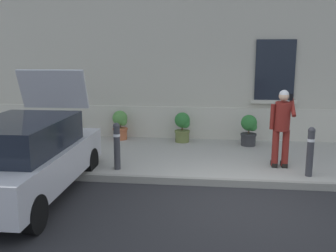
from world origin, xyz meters
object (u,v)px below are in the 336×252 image
at_px(hatchback_car_silver, 25,156).
at_px(planter_olive, 183,126).
at_px(bollard_near_person, 310,150).
at_px(planter_charcoal, 249,129).
at_px(bollard_far_left, 117,144).
at_px(planter_terracotta, 120,124).
at_px(person_on_phone, 282,124).
at_px(planter_cream, 55,125).

xyz_separation_m(hatchback_car_silver, planter_olive, (2.62, 4.17, -0.19)).
xyz_separation_m(bollard_near_person, planter_charcoal, (-1.01, 2.54, -0.11)).
relative_size(bollard_near_person, bollard_far_left, 1.00).
height_order(planter_terracotta, planter_olive, same).
bearing_deg(hatchback_car_silver, person_on_phone, 21.49).
relative_size(bollard_far_left, planter_charcoal, 1.22).
height_order(hatchback_car_silver, person_on_phone, hatchback_car_silver).
bearing_deg(planter_cream, bollard_far_left, -44.85).
height_order(person_on_phone, planter_charcoal, person_on_phone).
height_order(hatchback_car_silver, planter_charcoal, hatchback_car_silver).
distance_m(bollard_far_left, planter_olive, 3.01).
relative_size(planter_cream, planter_charcoal, 1.00).
distance_m(bollard_far_left, planter_charcoal, 3.99).
height_order(bollard_far_left, planter_cream, bollard_far_left).
relative_size(bollard_near_person, person_on_phone, 0.60).
xyz_separation_m(hatchback_car_silver, bollard_far_left, (1.39, 1.42, -0.09)).
xyz_separation_m(hatchback_car_silver, planter_charcoal, (4.47, 3.96, -0.19)).
bearing_deg(person_on_phone, planter_terracotta, 151.08).
distance_m(person_on_phone, planter_charcoal, 2.14).
relative_size(hatchback_car_silver, planter_terracotta, 4.76).
xyz_separation_m(hatchback_car_silver, bollard_near_person, (5.48, 1.42, -0.09)).
distance_m(planter_cream, planter_olive, 3.72).
xyz_separation_m(bollard_far_left, planter_terracotta, (-0.63, 2.87, -0.11)).
height_order(planter_olive, planter_charcoal, same).
distance_m(bollard_near_person, bollard_far_left, 4.09).
bearing_deg(planter_olive, bollard_near_person, -43.82).
bearing_deg(hatchback_car_silver, bollard_near_person, 14.55).
distance_m(bollard_near_person, planter_charcoal, 2.73).
xyz_separation_m(bollard_near_person, planter_terracotta, (-4.72, 2.87, -0.11)).
distance_m(planter_cream, planter_terracotta, 1.90).
relative_size(bollard_near_person, planter_charcoal, 1.22).
bearing_deg(person_on_phone, planter_olive, 136.93).
bearing_deg(planter_charcoal, bollard_far_left, -140.52).
distance_m(planter_olive, planter_charcoal, 1.87).
relative_size(person_on_phone, planter_cream, 2.04).
relative_size(planter_olive, planter_charcoal, 1.00).
relative_size(planter_terracotta, planter_charcoal, 1.00).
height_order(person_on_phone, planter_terracotta, person_on_phone).
bearing_deg(bollard_near_person, planter_cream, 159.38).
bearing_deg(bollard_near_person, planter_terracotta, 148.67).
xyz_separation_m(bollard_far_left, planter_charcoal, (3.08, 2.54, -0.11)).
relative_size(bollard_near_person, planter_terracotta, 1.22).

